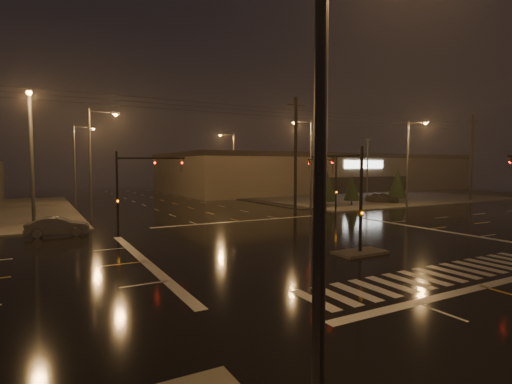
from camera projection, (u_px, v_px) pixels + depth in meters
The scene contains 25 objects.
ground at pixel (316, 242), 25.85m from camera, with size 140.00×140.00×0.00m, color black.
sidewalk_ne at pixel (349, 195), 66.54m from camera, with size 36.00×36.00×0.12m, color #45423D.
median_island at pixel (360, 252), 22.36m from camera, with size 3.00×1.60×0.15m, color #45423D.
crosswalk at pixel (439, 275), 18.00m from camera, with size 15.00×2.60×0.01m, color beige.
stop_bar_near at pixel (482, 287), 16.25m from camera, with size 16.00×0.50×0.01m, color beige.
stop_bar_far at pixel (240, 221), 35.46m from camera, with size 16.00×0.50×0.01m, color beige.
parking_lot at pixel (380, 195), 67.21m from camera, with size 50.00×24.00×0.08m, color black.
retail_building at pixel (315, 171), 82.67m from camera, with size 60.20×28.30×7.20m.
signal_mast_median at pixel (350, 186), 22.93m from camera, with size 0.25×4.59×6.00m.
signal_mast_ne at pixel (331, 177), 39.05m from camera, with size 4.84×1.86×6.00m.
signal_mast_nw at pixel (132, 181), 29.87m from camera, with size 4.84×1.86×6.00m.
streetlight_0 at pixel (335, 115), 6.97m from camera, with size 2.77×0.32×10.00m.
streetlight_1 at pixel (94, 156), 35.79m from camera, with size 2.77×0.32×10.00m.
streetlight_2 at pixel (77, 159), 49.75m from camera, with size 2.77×0.32×10.00m.
streetlight_3 at pixel (309, 158), 44.85m from camera, with size 2.77×0.32×10.00m.
streetlight_4 at pixel (232, 160), 62.31m from camera, with size 2.77×0.32×10.00m.
streetlight_5 at pixel (31, 153), 27.51m from camera, with size 0.32×2.77×10.00m.
streetlight_6 at pixel (410, 158), 45.87m from camera, with size 0.32×2.77×10.00m.
utility_pole_1 at pixel (296, 154), 41.54m from camera, with size 2.20×0.32×12.00m.
utility_pole_2 at pixel (472, 157), 56.04m from camera, with size 2.20×0.32×12.00m.
conifer_0 at pixel (325, 183), 48.03m from camera, with size 2.79×2.79×5.06m.
conifer_1 at pixel (352, 188), 48.84m from camera, with size 1.99×1.99×3.81m.
conifer_2 at pixel (397, 184), 52.66m from camera, with size 2.43×2.43×4.50m.
car_parked at pixel (382, 198), 52.81m from camera, with size 1.72×4.28×1.46m, color black.
car_crossing at pixel (58, 226), 28.00m from camera, with size 1.44×4.13×1.36m, color #54575B.
Camera 1 is at (-15.81, -20.50, 4.91)m, focal length 28.00 mm.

